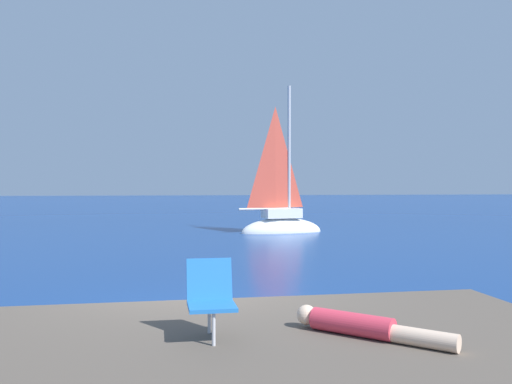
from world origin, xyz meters
The scene contains 7 objects.
ground_plane centered at (0.00, 0.00, 0.00)m, with size 160.00×160.00×0.00m, color navy.
shore_ledge centered at (0.18, -2.83, 0.29)m, with size 8.14×3.68×0.58m, color brown.
boulder_seaward centered at (0.69, -0.96, 0.00)m, with size 0.85×0.68×0.47m, color #4D5244.
boulder_inland centered at (0.82, -1.16, 0.00)m, with size 1.42×1.13×0.78m, color brown.
sailboat_near centered at (3.95, 15.05, 0.38)m, with size 3.83×2.00×6.95m.
person_sunbather centered at (1.73, -3.08, 0.70)m, with size 1.39×1.28×0.25m.
beach_chair centered at (0.16, -2.87, 1.02)m, with size 0.51×0.62×0.80m.
Camera 1 is at (-0.09, -8.69, 2.20)m, focal length 39.28 mm.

